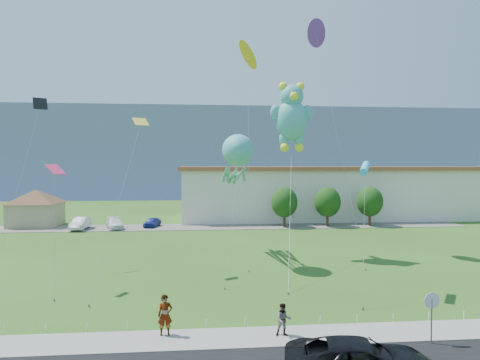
% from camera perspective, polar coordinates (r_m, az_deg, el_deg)
% --- Properties ---
extents(ground, '(160.00, 160.00, 0.00)m').
position_cam_1_polar(ground, '(24.64, -2.07, -18.04)').
color(ground, '#315016').
rests_on(ground, ground).
extents(sidewalk, '(80.00, 2.50, 0.10)m').
position_cam_1_polar(sidewalk, '(22.06, -1.65, -20.36)').
color(sidewalk, gray).
rests_on(sidewalk, ground).
extents(parking_strip, '(70.00, 6.00, 0.06)m').
position_cam_1_polar(parking_strip, '(58.73, -3.94, -6.24)').
color(parking_strip, '#59544C').
rests_on(parking_strip, ground).
extents(hill_ridge, '(160.00, 50.00, 25.00)m').
position_cam_1_polar(hill_ridge, '(143.18, -4.70, 3.62)').
color(hill_ridge, slate).
rests_on(hill_ridge, ground).
extents(pavilion, '(9.20, 9.20, 5.00)m').
position_cam_1_polar(pavilion, '(65.43, -25.55, -2.95)').
color(pavilion, tan).
rests_on(pavilion, ground).
extents(warehouse, '(61.00, 15.00, 8.20)m').
position_cam_1_polar(warehouse, '(72.57, 16.88, -1.50)').
color(warehouse, beige).
rests_on(warehouse, ground).
extents(stop_sign, '(0.80, 0.07, 2.50)m').
position_cam_1_polar(stop_sign, '(22.72, 24.20, -14.99)').
color(stop_sign, slate).
rests_on(stop_sign, ground).
extents(rope_fence, '(26.05, 0.05, 0.50)m').
position_cam_1_polar(rope_fence, '(23.33, -1.88, -18.55)').
color(rope_fence, white).
rests_on(rope_fence, ground).
extents(tree_near, '(3.60, 3.60, 5.47)m').
position_cam_1_polar(tree_near, '(58.43, 5.93, -2.97)').
color(tree_near, '#3F2B19').
rests_on(tree_near, ground).
extents(tree_mid, '(3.60, 3.60, 5.47)m').
position_cam_1_polar(tree_mid, '(59.88, 11.58, -2.88)').
color(tree_mid, '#3F2B19').
rests_on(tree_mid, ground).
extents(tree_far, '(3.60, 3.60, 5.47)m').
position_cam_1_polar(tree_far, '(61.87, 16.92, -2.77)').
color(tree_far, '#3F2B19').
rests_on(tree_far, ground).
extents(pedestrian_left, '(0.79, 0.59, 1.99)m').
position_cam_1_polar(pedestrian_left, '(22.25, -9.95, -17.31)').
color(pedestrian_left, gray).
rests_on(pedestrian_left, sidewalk).
extents(pedestrian_right, '(0.79, 0.63, 1.58)m').
position_cam_1_polar(pedestrian_right, '(22.06, 5.82, -18.04)').
color(pedestrian_right, gray).
rests_on(pedestrian_right, sidewalk).
extents(parked_car_silver, '(1.87, 4.77, 1.55)m').
position_cam_1_polar(parked_car_silver, '(59.72, -20.49, -5.45)').
color(parked_car_silver, silver).
rests_on(parked_car_silver, parking_strip).
extents(parked_car_white, '(3.23, 5.06, 1.37)m').
position_cam_1_polar(parked_car_white, '(59.14, -16.36, -5.56)').
color(parked_car_white, white).
rests_on(parked_car_white, parking_strip).
extents(parked_car_blue, '(2.39, 3.94, 1.26)m').
position_cam_1_polar(parked_car_blue, '(59.60, -11.62, -5.52)').
color(parked_car_blue, navy).
rests_on(parked_car_blue, parking_strip).
extents(octopus_kite, '(2.83, 13.82, 11.01)m').
position_cam_1_polar(octopus_kite, '(36.86, -0.47, 2.69)').
color(octopus_kite, teal).
rests_on(octopus_kite, ground).
extents(teddy_bear_kite, '(4.71, 12.99, 16.05)m').
position_cam_1_polar(teddy_bear_kite, '(39.96, 6.90, 8.61)').
color(teddy_bear_kite, teal).
rests_on(teddy_bear_kite, ground).
extents(small_kite_cyan, '(1.72, 4.69, 8.68)m').
position_cam_1_polar(small_kite_cyan, '(29.41, 16.32, 1.40)').
color(small_kite_cyan, '#34B5EA').
rests_on(small_kite_cyan, ground).
extents(small_kite_orange, '(1.83, 9.22, 19.87)m').
position_cam_1_polar(small_kite_orange, '(43.05, 1.11, 15.74)').
color(small_kite_orange, yellow).
rests_on(small_kite_orange, ground).
extents(small_kite_yellow, '(2.63, 9.21, 12.30)m').
position_cam_1_polar(small_kite_yellow, '(33.71, -13.75, 5.25)').
color(small_kite_yellow, yellow).
rests_on(small_kite_yellow, ground).
extents(small_kite_purple, '(2.72, 9.38, 22.07)m').
position_cam_1_polar(small_kite_purple, '(44.57, 10.30, 18.02)').
color(small_kite_purple, purple).
rests_on(small_kite_purple, ground).
extents(small_kite_black, '(1.50, 8.08, 14.06)m').
position_cam_1_polar(small_kite_black, '(39.23, -25.68, 6.83)').
color(small_kite_black, black).
rests_on(small_kite_black, ground).
extents(small_kite_pink, '(1.54, 3.76, 8.59)m').
position_cam_1_polar(small_kite_pink, '(31.46, -23.44, -0.07)').
color(small_kite_pink, '#EB345F').
rests_on(small_kite_pink, ground).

